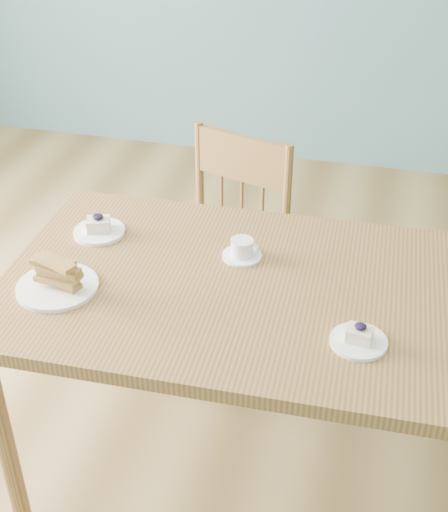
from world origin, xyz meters
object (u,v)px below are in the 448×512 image
object	(u,v)px
dining_chair	(223,255)
cheesecake_plate_near	(359,338)
cheesecake_plate_far	(99,229)
coffee_cup	(242,250)
biscotti_plate	(56,278)
dining_table	(261,310)

from	to	relation	value
dining_chair	cheesecake_plate_near	bearing A→B (deg)	-37.39
cheesecake_plate_far	coffee_cup	distance (m)	0.47
dining_chair	biscotti_plate	xyz separation A→B (m)	(-0.29, -0.75, 0.36)
dining_table	dining_chair	world-z (taller)	dining_chair
cheesecake_plate_far	dining_table	bearing A→B (deg)	-15.76
dining_table	cheesecake_plate_far	world-z (taller)	cheesecake_plate_far
dining_table	cheesecake_plate_near	size ratio (longest dim) A/B	10.32
dining_table	cheesecake_plate_far	distance (m)	0.59
cheesecake_plate_near	coffee_cup	world-z (taller)	cheesecake_plate_near
dining_chair	cheesecake_plate_far	world-z (taller)	dining_chair
dining_chair	dining_table	bearing A→B (deg)	-48.77
dining_table	coffee_cup	size ratio (longest dim) A/B	12.63
dining_table	biscotti_plate	bearing A→B (deg)	-166.60
dining_chair	coffee_cup	distance (m)	0.61
cheesecake_plate_far	cheesecake_plate_near	bearing A→B (deg)	-21.54
dining_table	biscotti_plate	world-z (taller)	biscotti_plate
dining_table	cheesecake_plate_far	xyz separation A→B (m)	(-0.56, 0.16, 0.10)
cheesecake_plate_near	cheesecake_plate_far	distance (m)	0.91
cheesecake_plate_far	biscotti_plate	xyz separation A→B (m)	(0.00, -0.30, 0.02)
dining_chair	coffee_cup	size ratio (longest dim) A/B	7.76
coffee_cup	dining_table	bearing A→B (deg)	-54.56
biscotti_plate	cheesecake_plate_far	bearing A→B (deg)	90.16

